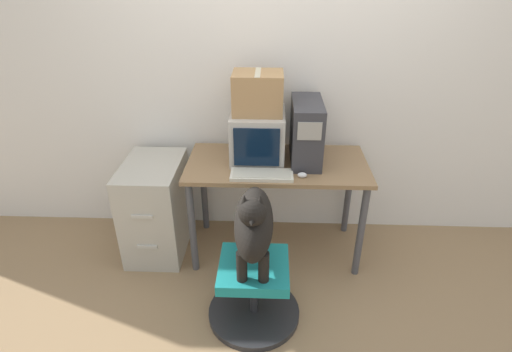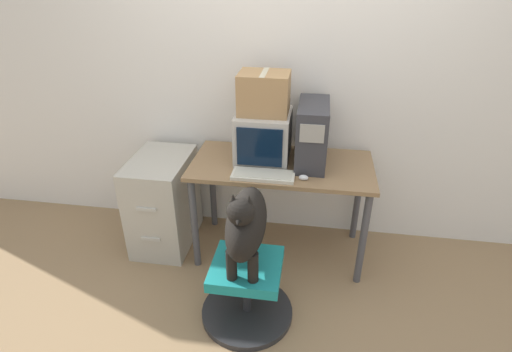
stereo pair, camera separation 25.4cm
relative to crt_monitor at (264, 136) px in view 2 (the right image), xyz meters
The scene contains 11 objects.
ground_plane 1.02m from the crt_monitor, 69.95° to the right, with size 12.00×12.00×0.00m, color #937551.
wall_back 0.50m from the crt_monitor, 65.20° to the left, with size 8.00×0.05×2.60m.
desk 0.32m from the crt_monitor, 27.45° to the right, with size 1.27×0.62×0.76m.
crt_monitor is the anchor object (origin of this frame).
pc_tower 0.34m from the crt_monitor, ahead, with size 0.20×0.46×0.43m.
keyboard 0.33m from the crt_monitor, 82.58° to the right, with size 0.41×0.16×0.03m.
computer_mouse 0.44m from the crt_monitor, 43.43° to the right, with size 0.06×0.04×0.04m.
office_chair 1.06m from the crt_monitor, 89.65° to the right, with size 0.58×0.58×0.42m.
dog 0.78m from the crt_monitor, 89.65° to the right, with size 0.22×0.56×0.56m.
filing_cabinet 0.96m from the crt_monitor, behind, with size 0.41×0.62×0.73m.
cardboard_box 0.31m from the crt_monitor, 90.00° to the left, with size 0.33×0.27×0.27m.
Camera 2 is at (0.20, -2.18, 2.03)m, focal length 28.00 mm.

